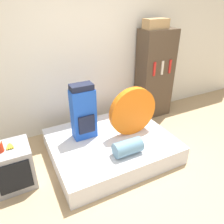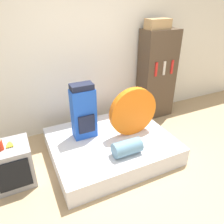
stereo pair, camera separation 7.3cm
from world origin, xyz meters
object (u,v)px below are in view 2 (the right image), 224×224
(sleeping_roll, at_px, (127,148))
(television, at_px, (13,165))
(backpack, at_px, (84,112))
(tent_bag, at_px, (133,112))
(bookshelf, at_px, (157,75))
(cardboard_box, at_px, (158,24))

(sleeping_roll, distance_m, television, 1.50)
(backpack, bearing_deg, tent_bag, -19.62)
(backpack, relative_size, bookshelf, 0.50)
(backpack, height_order, cardboard_box, cardboard_box)
(backpack, bearing_deg, sleeping_roll, -61.16)
(backpack, distance_m, sleeping_roll, 0.82)
(backpack, bearing_deg, television, -167.55)
(sleeping_roll, height_order, cardboard_box, cardboard_box)
(television, bearing_deg, bookshelf, 16.07)
(bookshelf, xyz_separation_m, cardboard_box, (-0.10, -0.02, 0.93))
(cardboard_box, bearing_deg, bookshelf, 13.35)
(sleeping_roll, height_order, bookshelf, bookshelf)
(backpack, height_order, tent_bag, backpack)
(backpack, distance_m, bookshelf, 1.77)
(sleeping_roll, distance_m, cardboard_box, 2.20)
(television, relative_size, cardboard_box, 1.36)
(tent_bag, bearing_deg, backpack, 160.38)
(tent_bag, distance_m, bookshelf, 1.28)
(tent_bag, bearing_deg, cardboard_box, 41.27)
(television, bearing_deg, backpack, 12.45)
(cardboard_box, bearing_deg, backpack, -161.41)
(television, height_order, cardboard_box, cardboard_box)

